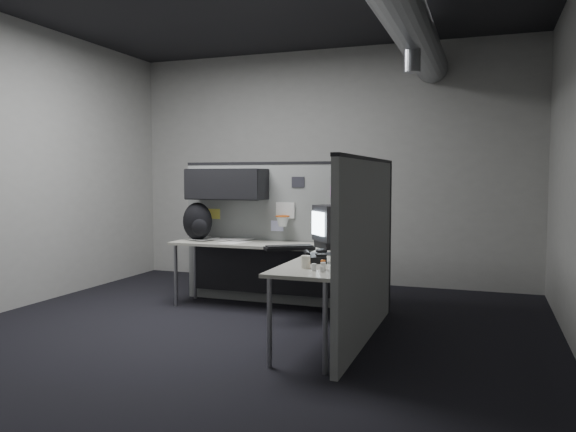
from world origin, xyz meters
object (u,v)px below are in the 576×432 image
at_px(monitor, 336,226).
at_px(backpack, 198,222).
at_px(desk, 285,259).
at_px(phone, 314,258).
at_px(keyboard, 289,248).

bearing_deg(monitor, backpack, -179.09).
xyz_separation_m(desk, backpack, (-1.17, 0.30, 0.33)).
xyz_separation_m(desk, monitor, (0.50, 0.17, 0.34)).
bearing_deg(desk, phone, -55.85).
relative_size(monitor, backpack, 1.24).
relative_size(desk, phone, 8.84).
xyz_separation_m(desk, keyboard, (0.10, -0.14, 0.14)).
bearing_deg(backpack, phone, -51.65).
distance_m(monitor, phone, 1.04).
distance_m(monitor, backpack, 1.68).
height_order(keyboard, phone, phone).
bearing_deg(phone, monitor, 80.64).
height_order(monitor, phone, monitor).
distance_m(desk, backpack, 1.26).
distance_m(monitor, keyboard, 0.55).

